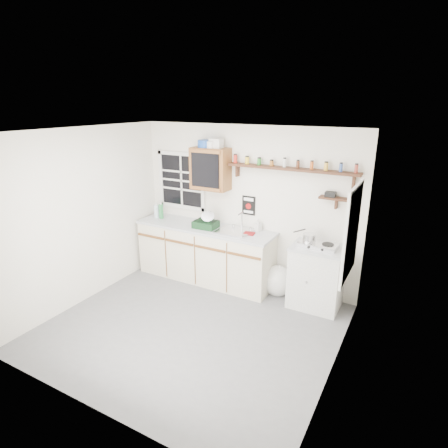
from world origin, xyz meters
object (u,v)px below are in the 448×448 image
Objects in this scene: right_cabinet at (316,277)px; dish_rack at (207,222)px; main_cabinet at (205,253)px; upper_cabinet at (210,169)px; hotplate at (318,245)px; spice_shelf at (290,168)px.

dish_rack is at bearing -177.83° from right_cabinet.
main_cabinet is 1.84m from right_cabinet.
upper_cabinet is 1.21× the size of hotplate.
right_cabinet is 2.26m from upper_cabinet.
dish_rack is at bearing -80.81° from upper_cabinet.
spice_shelf reaches higher than dish_rack.
right_cabinet is 1.58m from spice_shelf.
upper_cabinet is at bearing 76.32° from main_cabinet.
hotplate is at bearing -21.32° from spice_shelf.
spice_shelf is at bearing 160.79° from right_cabinet.
main_cabinet is at bearing 146.06° from dish_rack.
dish_rack is at bearing -32.57° from main_cabinet.
right_cabinet is 1.69× the size of hotplate.
hotplate reaches higher than main_cabinet.
upper_cabinet reaches higher than main_cabinet.
main_cabinet is 1.37m from upper_cabinet.
dish_rack is at bearing -175.40° from hotplate.
spice_shelf is 3.55× the size of hotplate.
spice_shelf is (1.26, 0.07, 0.10)m from upper_cabinet.
hotplate is (0.53, -0.21, -0.98)m from spice_shelf.
right_cabinet is 2.44× the size of dish_rack.
upper_cabinet is at bearing 97.82° from dish_rack.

